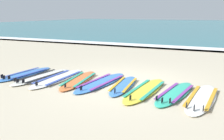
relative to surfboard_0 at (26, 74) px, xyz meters
name	(u,v)px	position (x,y,z in m)	size (l,w,h in m)	color
ground_plane	(121,83)	(3.20, 0.41, -0.04)	(80.00, 80.00, 0.00)	#C1B599
sea	(205,25)	(3.20, 37.66, 0.01)	(80.00, 60.00, 0.10)	teal
wave_foam_strip	(171,48)	(3.20, 8.21, 0.02)	(80.00, 1.10, 0.11)	white
surfboard_0	(26,74)	(0.00, 0.00, 0.00)	(0.68, 2.24, 0.18)	#3875CC
surfboard_1	(41,77)	(0.71, -0.09, 0.00)	(0.80, 2.42, 0.18)	silver
surfboard_2	(58,78)	(1.30, -0.02, 0.00)	(0.64, 2.53, 0.18)	white
surfboard_3	(79,80)	(1.99, 0.04, 0.00)	(0.89, 2.35, 0.18)	orange
surfboard_4	(101,82)	(2.71, 0.09, 0.00)	(0.87, 2.52, 0.18)	#3875CC
surfboard_5	(123,85)	(3.41, 0.07, 0.00)	(0.71, 2.07, 0.18)	#3875CC
surfboard_6	(145,90)	(4.08, -0.10, 0.00)	(0.79, 2.47, 0.18)	yellow
surfboard_7	(175,93)	(4.83, -0.05, 0.00)	(0.90, 2.32, 0.18)	#2DB793
surfboard_8	(202,98)	(5.47, -0.17, 0.00)	(0.80, 2.46, 0.18)	white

